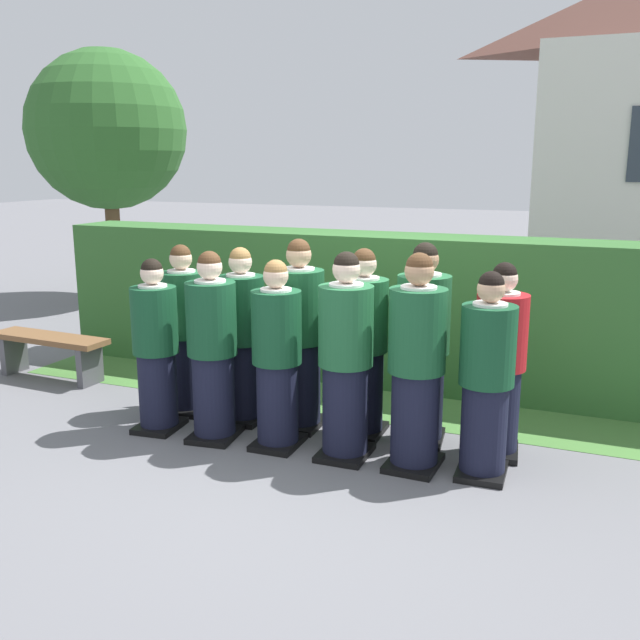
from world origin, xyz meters
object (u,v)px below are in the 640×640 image
object	(u,v)px
student_front_row_3	(346,362)
wooden_bench	(50,347)
student_rear_row_3	(363,348)
student_rear_row_2	(299,339)
student_rear_row_0	(184,333)
student_front_row_5	(486,381)
student_rear_row_4	(422,349)
student_front_row_1	(212,351)
student_front_row_2	(277,360)
student_front_row_0	(156,350)
student_rear_row_1	(242,340)
student_front_row_4	(416,368)
student_in_red_blazer	(500,365)

from	to	relation	value
student_front_row_3	wooden_bench	xyz separation A→B (m)	(-3.70, 0.74, -0.44)
student_front_row_3	student_rear_row_3	world-z (taller)	student_front_row_3
student_rear_row_2	wooden_bench	world-z (taller)	student_rear_row_2
student_rear_row_0	student_rear_row_2	world-z (taller)	student_rear_row_2
student_front_row_5	wooden_bench	size ratio (longest dim) A/B	1.10
student_front_row_5	wooden_bench	world-z (taller)	student_front_row_5
student_front_row_5	student_rear_row_4	distance (m)	0.77
student_front_row_5	student_rear_row_2	world-z (taller)	student_rear_row_2
student_rear_row_0	student_rear_row_3	distance (m)	1.74
student_front_row_1	student_rear_row_3	world-z (taller)	student_rear_row_3
student_front_row_1	student_rear_row_4	xyz separation A→B (m)	(1.64, 0.60, 0.04)
student_front_row_3	student_front_row_2	bearing A→B (deg)	-178.58
student_front_row_0	student_rear_row_3	size ratio (longest dim) A/B	0.94
student_front_row_3	student_rear_row_1	world-z (taller)	student_front_row_3
student_front_row_0	student_front_row_2	bearing A→B (deg)	2.85
student_rear_row_0	wooden_bench	bearing A→B (deg)	170.86
student_rear_row_3	student_rear_row_0	bearing A→B (deg)	-177.25
student_front_row_4	student_rear_row_3	xyz separation A→B (m)	(-0.60, 0.50, -0.03)
student_front_row_5	student_front_row_2	bearing A→B (deg)	-177.37
student_front_row_1	student_rear_row_0	distance (m)	0.78
student_front_row_0	student_rear_row_4	xyz separation A→B (m)	(2.20, 0.61, 0.08)
wooden_bench	student_rear_row_0	bearing A→B (deg)	-9.14
student_front_row_0	wooden_bench	distance (m)	2.16
student_front_row_4	student_rear_row_2	distance (m)	1.26
student_rear_row_0	student_in_red_blazer	world-z (taller)	student_rear_row_0
student_front_row_5	student_rear_row_0	xyz separation A→B (m)	(-2.85, 0.37, 0.01)
student_in_red_blazer	student_rear_row_4	bearing A→B (deg)	177.73
student_rear_row_3	student_front_row_0	bearing A→B (deg)	-160.89
student_front_row_4	student_in_red_blazer	distance (m)	0.74
student_front_row_1	student_front_row_3	size ratio (longest dim) A/B	0.97
student_front_row_3	student_rear_row_3	xyz separation A→B (m)	(-0.03, 0.52, -0.02)
student_rear_row_2	student_in_red_blazer	bearing A→B (deg)	1.46
student_front_row_4	student_front_row_0	bearing A→B (deg)	-177.91
student_front_row_2	student_rear_row_4	distance (m)	1.20
student_front_row_0	wooden_bench	size ratio (longest dim) A/B	1.08
student_front_row_1	student_rear_row_1	distance (m)	0.48
student_rear_row_2	student_rear_row_4	bearing A→B (deg)	3.65
student_front_row_4	student_rear_row_1	bearing A→B (deg)	166.63
student_front_row_4	student_rear_row_3	world-z (taller)	student_front_row_4
student_rear_row_3	student_front_row_5	bearing A→B (deg)	-22.11
student_front_row_2	student_rear_row_4	xyz separation A→B (m)	(1.07, 0.55, 0.06)
student_front_row_5	student_in_red_blazer	bearing A→B (deg)	86.19
student_rear_row_2	student_rear_row_4	size ratio (longest dim) A/B	0.99
student_front_row_1	student_front_row_2	world-z (taller)	student_front_row_1
student_front_row_1	student_front_row_4	size ratio (longest dim) A/B	0.96
student_rear_row_1	student_in_red_blazer	size ratio (longest dim) A/B	1.01
student_front_row_2	wooden_bench	bearing A→B (deg)	166.30
student_rear_row_0	student_rear_row_3	bearing A→B (deg)	2.75
student_front_row_5	student_rear_row_0	size ratio (longest dim) A/B	0.98
student_front_row_2	student_in_red_blazer	size ratio (longest dim) A/B	1.00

